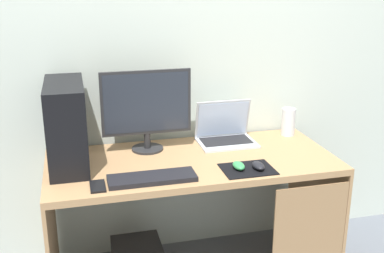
# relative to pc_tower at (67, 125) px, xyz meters

# --- Properties ---
(wall_back) EXTENTS (4.00, 0.05, 2.60)m
(wall_back) POSITION_rel_pc_tower_xyz_m (0.63, 0.30, 0.36)
(wall_back) COLOR beige
(wall_back) RESTS_ON ground_plane
(desk) EXTENTS (1.52, 0.68, 0.72)m
(desk) POSITION_rel_pc_tower_xyz_m (0.65, -0.09, -0.35)
(desk) COLOR #A37A51
(desk) RESTS_ON ground_plane
(pc_tower) EXTENTS (0.19, 0.47, 0.43)m
(pc_tower) POSITION_rel_pc_tower_xyz_m (0.00, 0.00, 0.00)
(pc_tower) COLOR black
(pc_tower) RESTS_ON desk
(monitor) EXTENTS (0.49, 0.17, 0.45)m
(monitor) POSITION_rel_pc_tower_xyz_m (0.42, 0.10, 0.03)
(monitor) COLOR #232326
(monitor) RESTS_ON desk
(laptop) EXTENTS (0.33, 0.24, 0.24)m
(laptop) POSITION_rel_pc_tower_xyz_m (0.88, 0.13, -0.17)
(laptop) COLOR #B7BCC6
(laptop) RESTS_ON desk
(speaker) EXTENTS (0.08, 0.08, 0.17)m
(speaker) POSITION_rel_pc_tower_xyz_m (1.29, 0.15, -0.13)
(speaker) COLOR silver
(speaker) RESTS_ON desk
(keyboard) EXTENTS (0.42, 0.14, 0.02)m
(keyboard) POSITION_rel_pc_tower_xyz_m (0.38, -0.30, -0.20)
(keyboard) COLOR black
(keyboard) RESTS_ON desk
(mousepad) EXTENTS (0.26, 0.20, 0.00)m
(mousepad) POSITION_rel_pc_tower_xyz_m (0.86, -0.29, -0.21)
(mousepad) COLOR black
(mousepad) RESTS_ON desk
(mouse_left) EXTENTS (0.06, 0.10, 0.03)m
(mouse_left) POSITION_rel_pc_tower_xyz_m (0.82, -0.28, -0.19)
(mouse_left) COLOR #338C4C
(mouse_left) RESTS_ON mousepad
(mouse_right) EXTENTS (0.06, 0.10, 0.03)m
(mouse_right) POSITION_rel_pc_tower_xyz_m (0.91, -0.30, -0.19)
(mouse_right) COLOR black
(mouse_right) RESTS_ON mousepad
(cell_phone) EXTENTS (0.07, 0.13, 0.01)m
(cell_phone) POSITION_rel_pc_tower_xyz_m (0.12, -0.31, -0.21)
(cell_phone) COLOR black
(cell_phone) RESTS_ON desk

